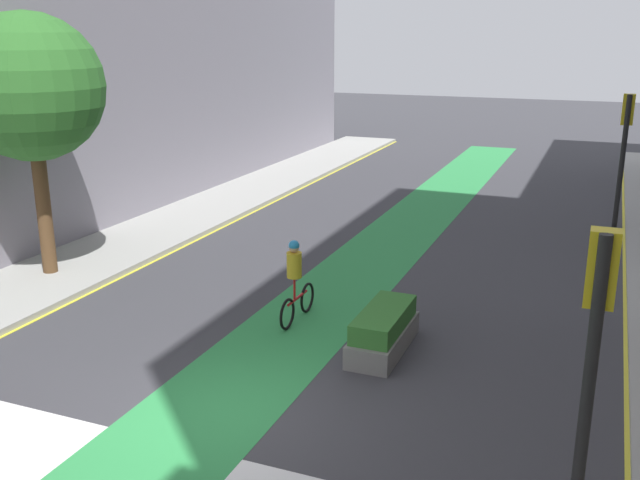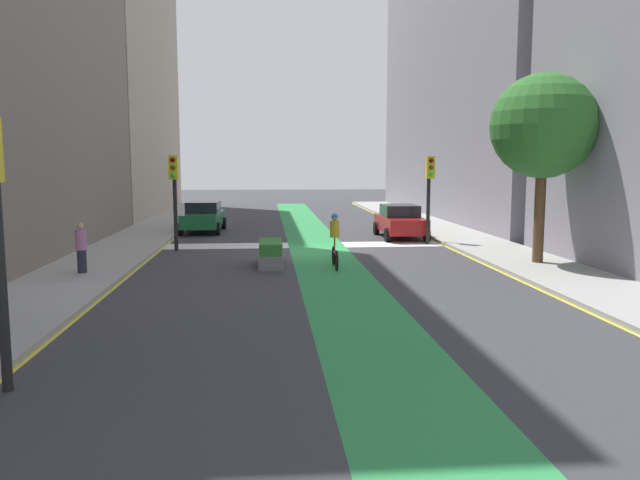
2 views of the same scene
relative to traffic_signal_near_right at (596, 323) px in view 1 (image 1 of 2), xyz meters
The scene contains 7 objects.
ground_plane 5.98m from the traffic_signal_near_right, behind, with size 120.00×120.00×0.00m, color #38383D.
bike_lane_paint 6.42m from the traffic_signal_near_right, behind, with size 2.40×60.00×0.01m, color #2D8C47.
traffic_signal_near_right is the anchor object (origin of this frame).
traffic_signal_far_right 15.64m from the traffic_signal_near_right, 88.61° to the left, with size 0.35×0.52×4.19m.
cyclist_in_lane 7.69m from the traffic_signal_near_right, 142.70° to the left, with size 0.32×1.73×1.86m.
street_tree_near 13.99m from the traffic_signal_near_right, 159.44° to the left, with size 3.52×3.52×6.39m.
median_planter 5.90m from the traffic_signal_near_right, 134.32° to the left, with size 0.86×2.28×0.85m.
Camera 1 is at (5.20, -9.17, 6.06)m, focal length 40.12 mm.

